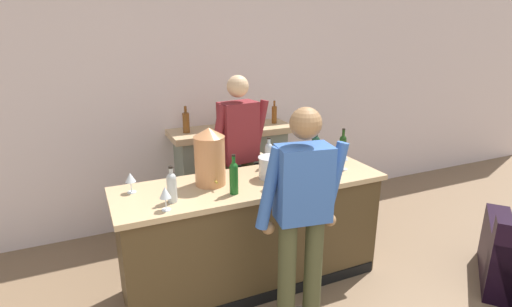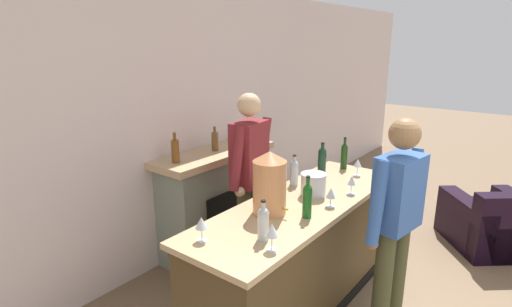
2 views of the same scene
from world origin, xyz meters
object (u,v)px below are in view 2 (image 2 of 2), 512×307
object	(u,v)px
fireplace_stone	(215,200)
ice_bucket_steel	(313,184)
wine_glass_near_bucket	(331,194)
wine_glass_mid_counter	(358,164)
person_customer	(395,226)
copper_dispenser	(270,183)
armchair_black	(495,226)
wine_bottle_cabernet_heavy	(322,158)
person_bartender	(250,179)
wine_bottle_burgundy_dark	(344,155)
wine_bottle_port_short	(294,172)
wine_glass_front_left	(272,231)
wine_glass_by_dispenser	(201,224)
wine_bottle_riesling_slim	(263,222)
wine_bottle_rose_blush	(307,199)
wine_glass_front_right	(352,181)

from	to	relation	value
fireplace_stone	ice_bucket_steel	bearing A→B (deg)	-95.31
wine_glass_near_bucket	wine_glass_mid_counter	world-z (taller)	wine_glass_mid_counter
person_customer	copper_dispenser	xyz separation A→B (m)	(-0.39, 0.81, 0.26)
copper_dispenser	wine_glass_near_bucket	xyz separation A→B (m)	(0.38, -0.31, -0.13)
armchair_black	wine_bottle_cabernet_heavy	distance (m)	2.16
person_bartender	wine_bottle_burgundy_dark	size ratio (longest dim) A/B	5.51
wine_glass_near_bucket	armchair_black	bearing A→B (deg)	-23.58
armchair_black	wine_glass_near_bucket	world-z (taller)	wine_glass_near_bucket
armchair_black	ice_bucket_steel	xyz separation A→B (m)	(-2.01, 1.16, 0.81)
copper_dispenser	wine_bottle_burgundy_dark	world-z (taller)	copper_dispenser
person_customer	wine_bottle_port_short	size ratio (longest dim) A/B	6.16
wine_bottle_cabernet_heavy	wine_bottle_port_short	bearing A→B (deg)	179.31
ice_bucket_steel	wine_glass_mid_counter	bearing A→B (deg)	-6.55
fireplace_stone	armchair_black	bearing A→B (deg)	-51.86
armchair_black	wine_glass_front_left	bearing A→B (deg)	163.06
wine_glass_by_dispenser	wine_glass_near_bucket	bearing A→B (deg)	-21.40
armchair_black	person_bartender	xyz separation A→B (m)	(-2.04, 1.81, 0.73)
ice_bucket_steel	wine_glass_near_bucket	world-z (taller)	ice_bucket_steel
person_customer	ice_bucket_steel	size ratio (longest dim) A/B	7.89
wine_glass_mid_counter	person_customer	bearing A→B (deg)	-141.59
armchair_black	wine_bottle_port_short	bearing A→B (deg)	143.35
wine_bottle_burgundy_dark	wine_glass_mid_counter	bearing A→B (deg)	-122.10
armchair_black	wine_bottle_port_short	distance (m)	2.52
wine_bottle_riesling_slim	wine_bottle_burgundy_dark	bearing A→B (deg)	8.64
copper_dispenser	ice_bucket_steel	bearing A→B (deg)	-8.82
person_bartender	wine_glass_near_bucket	distance (m)	0.88
copper_dispenser	wine_glass_mid_counter	xyz separation A→B (m)	(1.21, -0.16, -0.12)
wine_bottle_burgundy_dark	wine_glass_near_bucket	bearing A→B (deg)	-159.85
wine_bottle_rose_blush	wine_bottle_burgundy_dark	size ratio (longest dim) A/B	0.98
ice_bucket_steel	wine_glass_mid_counter	world-z (taller)	ice_bucket_steel
fireplace_stone	person_customer	distance (m)	2.03
person_bartender	wine_glass_near_bucket	size ratio (longest dim) A/B	11.40
wine_glass_front_right	fireplace_stone	bearing A→B (deg)	94.08
wine_glass_front_left	wine_glass_by_dispenser	size ratio (longest dim) A/B	1.08
wine_glass_near_bucket	wine_glass_mid_counter	xyz separation A→B (m)	(0.82, 0.15, 0.01)
fireplace_stone	wine_bottle_burgundy_dark	bearing A→B (deg)	-57.92
wine_glass_near_bucket	wine_glass_mid_counter	size ratio (longest dim) A/B	0.93
wine_bottle_cabernet_heavy	wine_bottle_rose_blush	bearing A→B (deg)	-156.82
wine_glass_near_bucket	wine_glass_by_dispenser	size ratio (longest dim) A/B	0.95
person_customer	wine_glass_front_right	size ratio (longest dim) A/B	10.86
wine_bottle_cabernet_heavy	wine_glass_by_dispenser	bearing A→B (deg)	-177.18
person_bartender	wine_bottle_burgundy_dark	xyz separation A→B (m)	(0.85, -0.53, 0.13)
wine_bottle_riesling_slim	copper_dispenser	bearing A→B (deg)	30.57
armchair_black	person_customer	bearing A→B (deg)	168.60
wine_glass_mid_counter	wine_bottle_rose_blush	bearing A→B (deg)	-174.70
wine_bottle_port_short	wine_glass_near_bucket	bearing A→B (deg)	-115.78
fireplace_stone	person_customer	xyz separation A→B (m)	(-0.24, -1.98, 0.38)
wine_bottle_port_short	wine_glass_mid_counter	size ratio (longest dim) A/B	1.68
armchair_black	wine_bottle_cabernet_heavy	size ratio (longest dim) A/B	4.13
person_customer	wine_glass_near_bucket	world-z (taller)	person_customer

